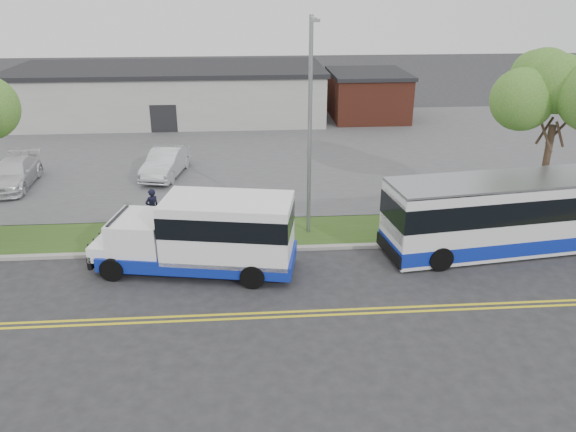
{
  "coord_description": "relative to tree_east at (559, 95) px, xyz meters",
  "views": [
    {
      "loc": [
        0.29,
        -20.8,
        10.83
      ],
      "look_at": [
        1.93,
        1.13,
        1.6
      ],
      "focal_mm": 35.0,
      "sensor_mm": 36.0,
      "label": 1
    }
  ],
  "objects": [
    {
      "name": "shuttle_bus",
      "position": [
        -15.33,
        -3.48,
        -4.55
      ],
      "size": [
        8.39,
        3.97,
        3.1
      ],
      "rotation": [
        0.0,
        0.0,
        -0.18
      ],
      "color": "#0E249C",
      "rests_on": "ground"
    },
    {
      "name": "transit_bus",
      "position": [
        -2.18,
        -2.4,
        -4.56
      ],
      "size": [
        11.93,
        4.15,
        3.24
      ],
      "rotation": [
        0.0,
        0.0,
        0.13
      ],
      "color": "silver",
      "rests_on": "ground"
    },
    {
      "name": "commercial_building",
      "position": [
        -20.0,
        24.0,
        -4.02
      ],
      "size": [
        25.4,
        10.4,
        4.35
      ],
      "color": "#9E9E99",
      "rests_on": "ground"
    },
    {
      "name": "tree_east",
      "position": [
        0.0,
        0.0,
        0.0
      ],
      "size": [
        5.2,
        5.2,
        8.33
      ],
      "color": "#3C2A20",
      "rests_on": "verge"
    },
    {
      "name": "ground",
      "position": [
        -14.0,
        -3.0,
        -6.2
      ],
      "size": [
        140.0,
        140.0,
        0.0
      ],
      "primitive_type": "plane",
      "color": "#28282B",
      "rests_on": "ground"
    },
    {
      "name": "streetlight_near",
      "position": [
        -11.0,
        -0.27,
        -0.97
      ],
      "size": [
        0.35,
        1.53,
        9.5
      ],
      "color": "gray",
      "rests_on": "verge"
    },
    {
      "name": "parking_lot",
      "position": [
        -14.0,
        14.0,
        -6.15
      ],
      "size": [
        80.0,
        25.0,
        0.1
      ],
      "primitive_type": "cube",
      "color": "#4C4C4F",
      "rests_on": "ground"
    },
    {
      "name": "parked_car_b",
      "position": [
        -26.85,
        7.2,
        -5.35
      ],
      "size": [
        2.39,
        5.33,
        1.52
      ],
      "primitive_type": "imported",
      "rotation": [
        0.0,
        0.0,
        0.05
      ],
      "color": "silver",
      "rests_on": "parking_lot"
    },
    {
      "name": "lane_line_south",
      "position": [
        -14.0,
        -7.15,
        -6.2
      ],
      "size": [
        70.0,
        0.12,
        0.01
      ],
      "primitive_type": "cube",
      "color": "yellow",
      "rests_on": "ground"
    },
    {
      "name": "grocery_bag_right",
      "position": [
        -17.94,
        1.25,
        -5.94
      ],
      "size": [
        0.32,
        0.32,
        0.32
      ],
      "primitive_type": "sphere",
      "color": "white",
      "rests_on": "verge"
    },
    {
      "name": "verge",
      "position": [
        -14.0,
        -0.1,
        -6.15
      ],
      "size": [
        80.0,
        3.3,
        0.1
      ],
      "primitive_type": "cube",
      "color": "#334C19",
      "rests_on": "ground"
    },
    {
      "name": "parked_car_a",
      "position": [
        -18.55,
        8.45,
        -5.29
      ],
      "size": [
        2.64,
        5.17,
        1.62
      ],
      "primitive_type": "imported",
      "rotation": [
        0.0,
        0.0,
        -0.2
      ],
      "color": "silver",
      "rests_on": "parking_lot"
    },
    {
      "name": "lane_line_north",
      "position": [
        -14.0,
        -6.85,
        -6.2
      ],
      "size": [
        70.0,
        0.12,
        0.01
      ],
      "primitive_type": "cube",
      "color": "yellow",
      "rests_on": "ground"
    },
    {
      "name": "curb",
      "position": [
        -14.0,
        -1.9,
        -6.13
      ],
      "size": [
        80.0,
        0.3,
        0.15
      ],
      "primitive_type": "cube",
      "color": "#9E9B93",
      "rests_on": "ground"
    },
    {
      "name": "pedestrian",
      "position": [
        -18.24,
        1.0,
        -5.18
      ],
      "size": [
        0.8,
        0.75,
        1.84
      ],
      "primitive_type": "imported",
      "rotation": [
        0.0,
        0.0,
        3.78
      ],
      "color": "black",
      "rests_on": "verge"
    },
    {
      "name": "grocery_bag_left",
      "position": [
        -18.54,
        0.75,
        -5.94
      ],
      "size": [
        0.32,
        0.32,
        0.32
      ],
      "primitive_type": "sphere",
      "color": "white",
      "rests_on": "verge"
    },
    {
      "name": "brick_wing",
      "position": [
        -3.5,
        23.0,
        -4.24
      ],
      "size": [
        6.3,
        7.3,
        3.9
      ],
      "color": "brown",
      "rests_on": "ground"
    }
  ]
}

